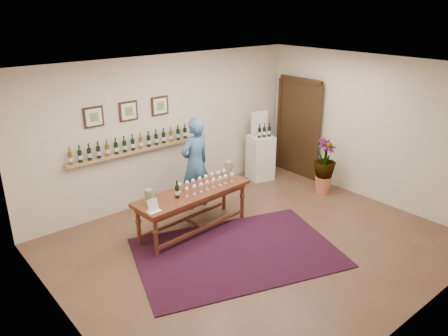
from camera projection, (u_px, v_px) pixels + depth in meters
ground at (256, 245)px, 7.07m from camera, size 6.00×6.00×0.00m
room_shell at (268, 131)px, 9.26m from camera, size 6.00×6.00×6.00m
rug at (237, 252)px, 6.84m from camera, size 3.57×2.93×0.02m
tasting_table at (193, 197)px, 7.30m from camera, size 2.12×0.80×0.74m
table_glasses at (207, 182)px, 7.41m from camera, size 1.27×0.31×0.18m
table_bottles at (175, 188)px, 6.99m from camera, size 0.33×0.24×0.32m
pitcher_left at (149, 197)px, 6.75m from camera, size 0.17×0.17×0.25m
pitcher_right at (228, 168)px, 7.93m from camera, size 0.19×0.19×0.25m
menu_card at (153, 205)px, 6.55m from camera, size 0.21×0.16×0.19m
display_pedestal at (260, 157)px, 9.58m from camera, size 0.60×0.60×0.97m
pedestal_bottles at (264, 131)px, 9.29m from camera, size 0.29×0.15×0.28m
info_sign at (259, 122)px, 9.44m from camera, size 0.38×0.12×0.54m
potted_plant at (325, 167)px, 8.78m from camera, size 0.56×0.56×0.99m
person at (195, 164)px, 8.09m from camera, size 0.67×0.47×1.75m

